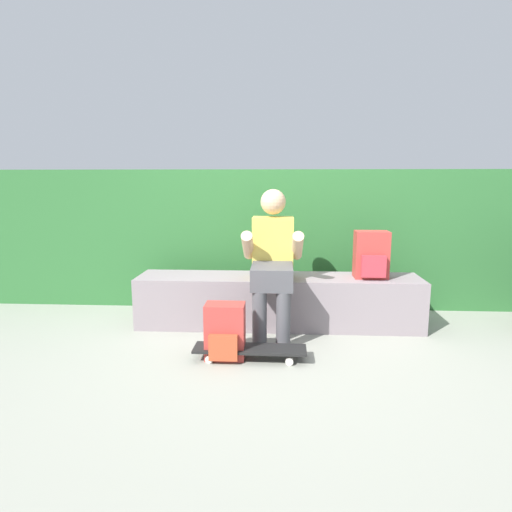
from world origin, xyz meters
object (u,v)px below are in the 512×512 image
at_px(bench_main, 278,301).
at_px(backpack_on_bench, 371,255).
at_px(person_skater, 273,258).
at_px(skateboard_near_person, 250,350).
at_px(backpack_on_ground, 225,332).

xyz_separation_m(bench_main, backpack_on_bench, (0.78, -0.01, 0.41)).
xyz_separation_m(person_skater, skateboard_near_person, (-0.15, -0.55, -0.56)).
bearing_deg(backpack_on_bench, bench_main, 179.31).
relative_size(skateboard_near_person, backpack_on_ground, 2.01).
xyz_separation_m(person_skater, backpack_on_bench, (0.83, 0.20, -0.01)).
bearing_deg(backpack_on_bench, backpack_on_ground, -147.66).
xyz_separation_m(skateboard_near_person, backpack_on_bench, (0.98, 0.75, 0.56)).
height_order(person_skater, skateboard_near_person, person_skater).
distance_m(bench_main, person_skater, 0.47).
bearing_deg(backpack_on_bench, skateboard_near_person, -142.50).
distance_m(bench_main, skateboard_near_person, 0.80).
bearing_deg(backpack_on_bench, person_skater, -166.29).
relative_size(bench_main, person_skater, 2.06).
distance_m(skateboard_near_person, backpack_on_ground, 0.22).
bearing_deg(skateboard_near_person, person_skater, 75.01).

